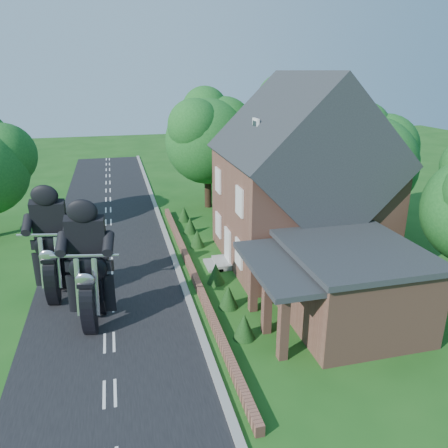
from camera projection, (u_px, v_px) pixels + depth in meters
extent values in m
plane|color=#194A15|center=(109.00, 343.00, 17.36)|extent=(120.00, 120.00, 0.00)
cube|color=black|center=(109.00, 343.00, 17.35)|extent=(7.00, 80.00, 0.02)
cube|color=gray|center=(199.00, 329.00, 18.18)|extent=(0.30, 80.00, 0.12)
cube|color=#8D5A48|center=(193.00, 273.00, 22.86)|extent=(0.30, 22.00, 0.40)
cube|color=#8D5A48|center=(298.00, 208.00, 24.27)|extent=(8.00, 8.00, 6.00)
cube|color=#24282B|center=(301.00, 154.00, 23.27)|extent=(8.48, 8.64, 8.48)
cube|color=#8D5A48|center=(341.00, 91.00, 22.67)|extent=(0.60, 0.90, 1.60)
cube|color=white|center=(256.00, 127.00, 22.17)|extent=(0.12, 0.80, 0.90)
cube|color=black|center=(255.00, 127.00, 22.16)|extent=(0.04, 0.55, 0.65)
cube|color=white|center=(228.00, 247.00, 23.98)|extent=(0.10, 1.10, 2.10)
cube|color=gray|center=(222.00, 263.00, 24.20)|extent=(0.80, 1.60, 0.30)
cube|color=gray|center=(213.00, 265.00, 24.11)|extent=(0.80, 1.60, 0.15)
cube|color=white|center=(239.00, 253.00, 21.79)|extent=(0.10, 1.10, 1.40)
cube|color=black|center=(238.00, 253.00, 21.78)|extent=(0.04, 0.92, 1.22)
cube|color=white|center=(218.00, 225.00, 25.81)|extent=(0.10, 1.10, 1.40)
cube|color=black|center=(218.00, 225.00, 25.81)|extent=(0.04, 0.92, 1.22)
cube|color=white|center=(239.00, 202.00, 20.89)|extent=(0.10, 1.10, 1.40)
cube|color=black|center=(239.00, 202.00, 20.88)|extent=(0.04, 0.92, 1.22)
cube|color=white|center=(218.00, 180.00, 24.91)|extent=(0.10, 1.10, 1.40)
cube|color=black|center=(218.00, 180.00, 24.91)|extent=(0.04, 0.92, 1.22)
cube|color=#8D5A48|center=(350.00, 287.00, 18.41)|extent=(5.00, 5.60, 3.20)
cube|color=#24282B|center=(354.00, 249.00, 17.83)|extent=(5.30, 5.94, 0.24)
cube|color=#24282B|center=(282.00, 266.00, 17.24)|extent=(2.60, 5.32, 0.22)
cube|color=#8D5A48|center=(283.00, 326.00, 15.97)|extent=(0.35, 0.35, 2.80)
cube|color=#8D5A48|center=(267.00, 302.00, 17.62)|extent=(0.35, 0.35, 2.80)
cube|color=#8D5A48|center=(253.00, 282.00, 19.26)|extent=(0.35, 0.35, 2.80)
cylinder|color=black|center=(367.00, 212.00, 28.44)|extent=(0.56, 0.56, 3.00)
sphere|color=#164F1B|center=(372.00, 165.00, 27.40)|extent=(6.00, 6.00, 6.00)
sphere|color=#164F1B|center=(388.00, 148.00, 27.96)|extent=(4.32, 4.32, 4.32)
sphere|color=#164F1B|center=(367.00, 148.00, 25.93)|extent=(3.72, 3.72, 3.72)
sphere|color=#164F1B|center=(367.00, 128.00, 27.82)|extent=(3.30, 3.30, 3.30)
cylinder|color=black|center=(288.00, 183.00, 34.62)|extent=(0.56, 0.56, 3.60)
sphere|color=#164F1B|center=(290.00, 135.00, 33.37)|extent=(7.20, 7.20, 7.20)
sphere|color=#164F1B|center=(307.00, 119.00, 34.04)|extent=(5.18, 5.18, 5.18)
sphere|color=#164F1B|center=(281.00, 117.00, 31.61)|extent=(4.46, 4.46, 4.46)
sphere|color=#164F1B|center=(286.00, 99.00, 33.87)|extent=(3.96, 3.96, 3.96)
cylinder|color=black|center=(211.00, 186.00, 34.18)|extent=(0.56, 0.56, 3.40)
sphere|color=#164F1B|center=(211.00, 141.00, 33.03)|extent=(6.40, 6.40, 6.40)
sphere|color=#164F1B|center=(227.00, 127.00, 33.63)|extent=(4.61, 4.61, 4.61)
sphere|color=#164F1B|center=(199.00, 126.00, 31.47)|extent=(3.97, 3.97, 3.97)
sphere|color=#164F1B|center=(208.00, 109.00, 33.48)|extent=(3.52, 3.52, 3.52)
sphere|color=#164F1B|center=(8.00, 155.00, 27.62)|extent=(4.03, 4.03, 4.03)
cone|color=#123410|center=(244.00, 326.00, 17.49)|extent=(0.90, 0.90, 1.10)
cone|color=#123410|center=(228.00, 297.00, 19.77)|extent=(0.90, 0.90, 1.10)
cone|color=#123410|center=(216.00, 273.00, 22.06)|extent=(0.90, 0.90, 1.10)
cone|color=#123410|center=(197.00, 238.00, 26.63)|extent=(0.90, 0.90, 1.10)
cone|color=#123410|center=(190.00, 225.00, 28.91)|extent=(0.90, 0.90, 1.10)
cone|color=#123410|center=(184.00, 214.00, 31.20)|extent=(0.90, 0.90, 1.10)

